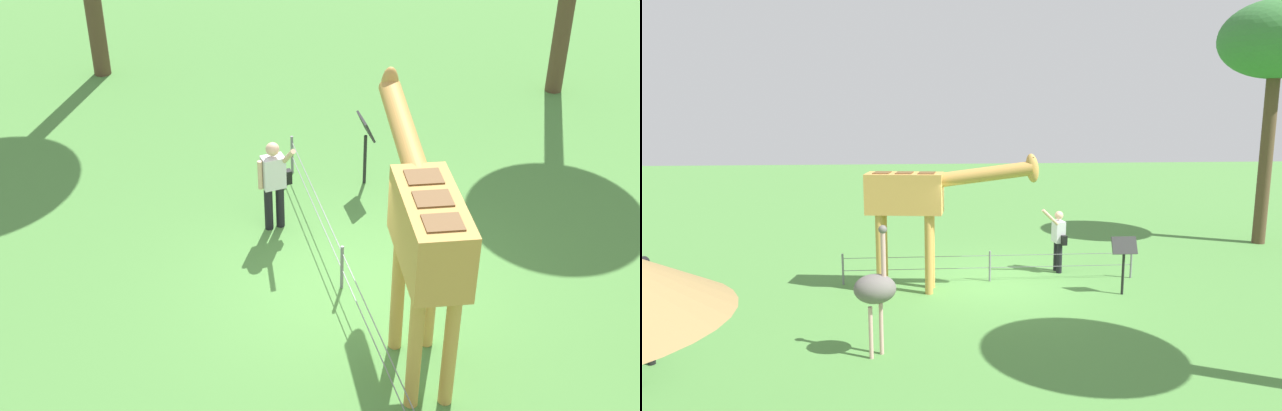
% 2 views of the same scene
% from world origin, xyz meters
% --- Properties ---
extents(ground_plane, '(60.00, 60.00, 0.00)m').
position_xyz_m(ground_plane, '(0.00, 0.00, 0.00)').
color(ground_plane, '#4C843D').
extents(giraffe, '(3.88, 0.98, 3.17)m').
position_xyz_m(giraffe, '(-1.67, -0.41, 2.14)').
color(giraffe, '#C69347').
rests_on(giraffe, ground_plane).
extents(visitor, '(0.66, 0.58, 1.68)m').
position_xyz_m(visitor, '(1.82, 0.80, 0.90)').
color(visitor, black).
rests_on(visitor, ground_plane).
extents(info_sign, '(0.56, 0.21, 1.32)m').
position_xyz_m(info_sign, '(2.85, -1.03, 0.95)').
color(info_sign, black).
rests_on(info_sign, ground_plane).
extents(wire_fence, '(7.05, 0.05, 0.75)m').
position_xyz_m(wire_fence, '(0.00, 0.15, 0.40)').
color(wire_fence, slate).
rests_on(wire_fence, ground_plane).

